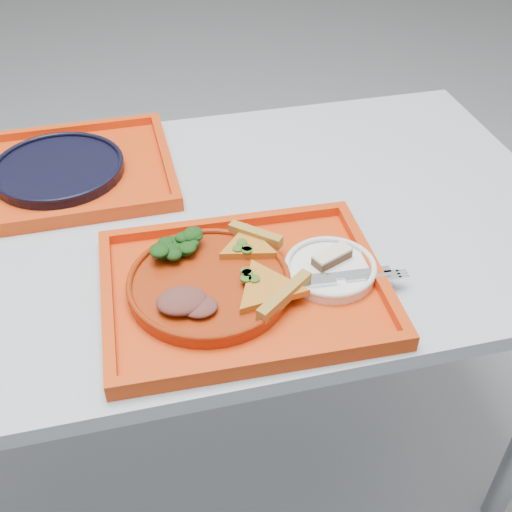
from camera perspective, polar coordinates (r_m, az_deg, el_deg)
The scene contains 14 objects.
ground at distance 1.75m, azimuth -7.16°, elevation -17.54°, with size 10.00×10.00×0.00m, color #93959B.
table at distance 1.24m, azimuth -9.67°, elevation -0.36°, with size 1.60×0.80×0.75m.
tray_main at distance 1.04m, azimuth -1.06°, elevation -3.08°, with size 0.45×0.35×0.01m, color red.
tray_far at distance 1.37m, azimuth -17.03°, elevation 6.85°, with size 0.45×0.35×0.01m, color red.
dinner_plate at distance 1.03m, azimuth -4.19°, elevation -2.59°, with size 0.26×0.26×0.02m, color #932709.
side_plate at distance 1.06m, azimuth 6.59°, elevation -1.29°, with size 0.15×0.15×0.01m, color white.
navy_plate at distance 1.36m, azimuth -17.14°, elevation 7.34°, with size 0.26×0.26×0.02m, color black.
pizza_slice_a at distance 0.99m, azimuth 1.00°, elevation -2.71°, with size 0.13×0.12×0.02m, color gold, non-canonical shape.
pizza_slice_b at distance 1.07m, azimuth -0.74°, elevation 1.09°, with size 0.11×0.10×0.02m, color gold, non-canonical shape.
salad_heap at distance 1.06m, azimuth -6.87°, elevation 0.80°, with size 0.08×0.07×0.04m, color black.
meat_portion at distance 0.97m, azimuth -6.61°, elevation -3.98°, with size 0.08×0.06×0.02m, color brown.
dessert_bar at distance 1.06m, azimuth 6.77°, elevation -0.03°, with size 0.07×0.05×0.02m.
knife at distance 1.04m, azimuth 7.07°, elevation -1.71°, with size 0.18×0.02×0.01m, color silver.
fork at distance 1.03m, azimuth 7.89°, elevation -2.10°, with size 0.18×0.02×0.01m, color silver.
Camera 1 is at (-0.02, -0.95, 1.46)m, focal length 45.00 mm.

